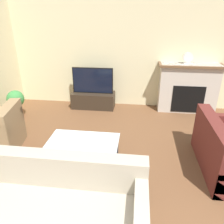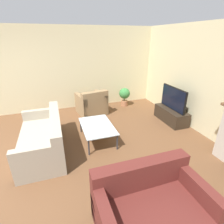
% 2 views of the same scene
% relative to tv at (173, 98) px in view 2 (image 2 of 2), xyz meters
% --- Properties ---
extents(wall_back, '(8.31, 0.06, 2.70)m').
position_rel_tv_xyz_m(wall_back, '(0.55, 0.35, 0.62)').
color(wall_back, beige).
rests_on(wall_back, ground_plane).
extents(wall_left, '(0.06, 7.82, 2.70)m').
position_rel_tv_xyz_m(wall_left, '(-2.13, -2.09, 0.62)').
color(wall_left, beige).
rests_on(wall_left, ground_plane).
extents(tv_stand, '(1.09, 0.48, 0.40)m').
position_rel_tv_xyz_m(tv_stand, '(0.00, 0.00, -0.53)').
color(tv_stand, '#2D2319').
rests_on(tv_stand, ground_plane).
extents(tv, '(1.02, 0.06, 0.65)m').
position_rel_tv_xyz_m(tv, '(0.00, 0.00, 0.00)').
color(tv, black).
rests_on(tv, tv_stand).
extents(couch_sectional, '(1.88, 0.87, 0.82)m').
position_rel_tv_xyz_m(couch_sectional, '(0.36, -3.56, -0.43)').
color(couch_sectional, '#9E937F').
rests_on(couch_sectional, ground_plane).
extents(couch_loveseat, '(0.89, 1.41, 0.82)m').
position_rel_tv_xyz_m(couch_loveseat, '(2.60, -2.21, -0.43)').
color(couch_loveseat, '#5B231E').
rests_on(couch_loveseat, ground_plane).
extents(armchair_by_window, '(0.96, 0.98, 0.82)m').
position_rel_tv_xyz_m(armchair_by_window, '(-1.32, -2.11, -0.43)').
color(armchair_by_window, '#8C704C').
rests_on(armchair_by_window, ground_plane).
extents(coffee_table, '(1.14, 0.73, 0.40)m').
position_rel_tv_xyz_m(coffee_table, '(0.31, -2.34, -0.36)').
color(coffee_table, '#333338').
rests_on(coffee_table, ground_plane).
extents(potted_plant, '(0.39, 0.39, 0.66)m').
position_rel_tv_xyz_m(potted_plant, '(-1.66, -0.82, -0.32)').
color(potted_plant, '#AD704C').
rests_on(potted_plant, ground_plane).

